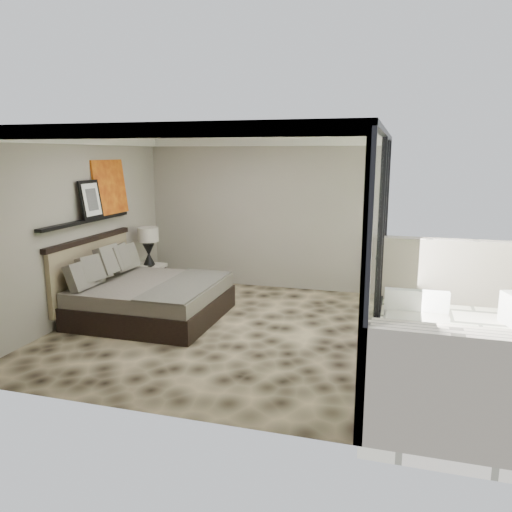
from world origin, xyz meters
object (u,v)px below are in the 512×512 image
(bed, at_px, (146,296))
(nightstand, at_px, (148,278))
(table_lamp, at_px, (148,241))
(lounger, at_px, (418,342))

(bed, bearing_deg, nightstand, 117.03)
(bed, bearing_deg, table_lamp, 115.58)
(bed, height_order, lounger, bed)
(nightstand, height_order, table_lamp, table_lamp)
(lounger, bearing_deg, table_lamp, 157.39)
(lounger, bearing_deg, bed, 171.78)
(bed, xyz_separation_m, lounger, (4.06, -0.48, -0.14))
(table_lamp, bearing_deg, nightstand, -106.72)
(bed, distance_m, lounger, 4.09)
(table_lamp, bearing_deg, lounger, -21.07)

